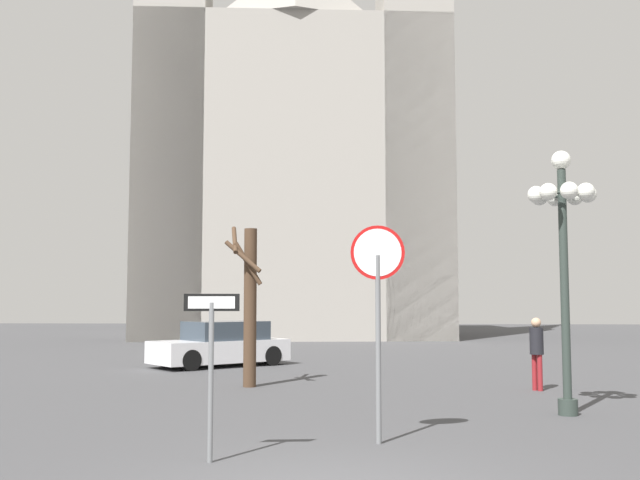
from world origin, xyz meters
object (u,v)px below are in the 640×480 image
Objects in this scene: cathedral at (294,150)px; stop_sign at (378,288)px; street_lamp at (563,230)px; parked_car_near_white at (221,345)px; bare_tree at (249,302)px; one_way_arrow_sign at (211,353)px; pedestrian_walking at (537,346)px.

stop_sign is (4.28, -32.30, -8.95)m from cathedral.
street_lamp reaches higher than parked_car_near_white.
bare_tree is at bearing 113.42° from stop_sign.
one_way_arrow_sign is (2.04, -33.68, -9.82)m from cathedral.
street_lamp reaches higher than one_way_arrow_sign.
street_lamp reaches higher than pedestrian_walking.
parked_car_near_white is (-2.56, 14.02, -0.75)m from one_way_arrow_sign.
street_lamp is (5.80, 4.28, 2.01)m from one_way_arrow_sign.
bare_tree is 7.01m from pedestrian_walking.
stop_sign is at bearing -120.42° from pedestrian_walking.
stop_sign is 0.72× the size of parked_car_near_white.
pedestrian_walking is at bearing 52.56° from one_way_arrow_sign.
parked_car_near_white is (-0.52, -19.66, -10.57)m from cathedral.
bare_tree reaches higher than parked_car_near_white.
cathedral reaches higher than parked_car_near_white.
stop_sign is 0.65× the size of street_lamp.
cathedral is at bearing 107.68° from pedestrian_walking.
bare_tree is at bearing -87.16° from cathedral.
parked_car_near_white is at bearing -91.52° from cathedral.
parked_car_near_white is (-1.78, 5.66, -1.40)m from bare_tree.
one_way_arrow_sign is at bearing -143.61° from street_lamp.
cathedral is 9.23× the size of bare_tree.
pedestrian_walking is at bearing -2.82° from bare_tree.
pedestrian_walking is (3.90, 6.64, -1.26)m from stop_sign.
street_lamp is 4.46m from pedestrian_walking.
pedestrian_walking is (6.14, 8.02, -0.39)m from one_way_arrow_sign.
street_lamp is (7.84, -29.40, -7.81)m from cathedral.
cathedral is 22.33m from parked_car_near_white.
cathedral is at bearing 88.48° from parked_car_near_white.
cathedral is 11.38× the size of stop_sign.
one_way_arrow_sign is (-2.24, -1.38, -0.87)m from stop_sign.
street_lamp is 13.13m from parked_car_near_white.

